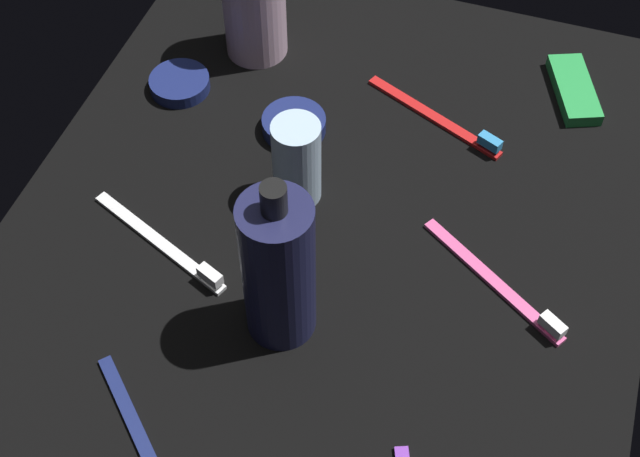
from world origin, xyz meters
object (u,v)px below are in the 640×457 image
(lotion_bottle, at_px, (278,269))
(toothbrush_red, at_px, (442,119))
(deodorant_stick, at_px, (297,162))
(cream_tin_right, at_px, (294,124))
(snack_bar_green, at_px, (574,90))
(toothbrush_navy, at_px, (146,450))
(cream_tin_left, at_px, (180,83))
(toothbrush_white, at_px, (166,245))
(toothbrush_pink, at_px, (501,285))

(lotion_bottle, xyz_separation_m, toothbrush_red, (-0.30, 0.08, -0.08))
(lotion_bottle, distance_m, deodorant_stick, 0.16)
(cream_tin_right, bearing_deg, snack_bar_green, 118.47)
(toothbrush_navy, height_order, snack_bar_green, toothbrush_navy)
(cream_tin_left, distance_m, cream_tin_right, 0.15)
(toothbrush_navy, relative_size, snack_bar_green, 1.35)
(cream_tin_right, bearing_deg, toothbrush_red, 112.25)
(lotion_bottle, height_order, cream_tin_left, lotion_bottle)
(lotion_bottle, bearing_deg, toothbrush_white, -107.02)
(toothbrush_navy, bearing_deg, cream_tin_right, -179.05)
(lotion_bottle, distance_m, toothbrush_navy, 0.19)
(toothbrush_navy, distance_m, toothbrush_pink, 0.36)
(toothbrush_pink, bearing_deg, toothbrush_navy, -44.16)
(toothbrush_white, relative_size, cream_tin_right, 2.41)
(deodorant_stick, relative_size, toothbrush_white, 0.59)
(snack_bar_green, height_order, cream_tin_right, cream_tin_right)
(lotion_bottle, relative_size, cream_tin_right, 2.77)
(toothbrush_white, bearing_deg, lotion_bottle, 72.98)
(deodorant_stick, relative_size, toothbrush_pink, 0.63)
(toothbrush_pink, relative_size, cream_tin_right, 2.23)
(cream_tin_left, bearing_deg, toothbrush_white, 20.50)
(toothbrush_red, bearing_deg, cream_tin_left, -82.11)
(lotion_bottle, xyz_separation_m, cream_tin_right, (-0.24, -0.07, -0.08))
(deodorant_stick, xyz_separation_m, cream_tin_left, (-0.11, -0.18, -0.04))
(lotion_bottle, xyz_separation_m, toothbrush_navy, (0.16, -0.06, -0.08))
(toothbrush_pink, bearing_deg, cream_tin_right, -117.58)
(toothbrush_pink, xyz_separation_m, cream_tin_right, (-0.14, -0.26, 0.00))
(toothbrush_navy, height_order, toothbrush_red, same)
(toothbrush_pink, bearing_deg, toothbrush_red, -151.67)
(lotion_bottle, xyz_separation_m, toothbrush_pink, (-0.10, 0.19, -0.08))
(snack_bar_green, height_order, cream_tin_left, same)
(toothbrush_pink, height_order, toothbrush_white, same)
(lotion_bottle, bearing_deg, toothbrush_red, 164.79)
(lotion_bottle, xyz_separation_m, cream_tin_left, (-0.26, -0.22, -0.08))
(lotion_bottle, distance_m, cream_tin_left, 0.35)
(toothbrush_navy, bearing_deg, toothbrush_pink, 135.84)
(toothbrush_navy, xyz_separation_m, cream_tin_right, (-0.40, -0.01, 0.00))
(lotion_bottle, height_order, toothbrush_navy, lotion_bottle)
(lotion_bottle, distance_m, toothbrush_white, 0.16)
(toothbrush_red, relative_size, cream_tin_right, 2.40)
(snack_bar_green, distance_m, cream_tin_right, 0.32)
(toothbrush_red, height_order, snack_bar_green, toothbrush_red)
(toothbrush_white, bearing_deg, toothbrush_pink, 100.24)
(cream_tin_right, bearing_deg, toothbrush_navy, 0.95)
(lotion_bottle, height_order, toothbrush_red, lotion_bottle)
(cream_tin_left, xyz_separation_m, cream_tin_right, (0.02, 0.15, 0.00))
(deodorant_stick, height_order, toothbrush_pink, deodorant_stick)
(deodorant_stick, distance_m, toothbrush_navy, 0.32)
(toothbrush_red, height_order, toothbrush_white, same)
(toothbrush_red, height_order, cream_tin_right, toothbrush_red)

